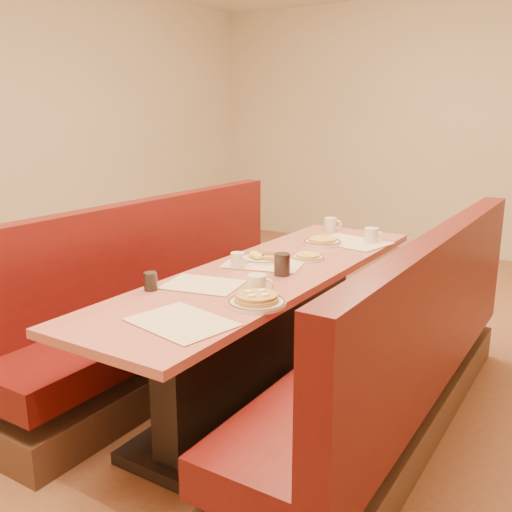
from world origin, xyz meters
The scene contains 19 objects.
ground centered at (0.00, 0.00, 0.00)m, with size 8.00×8.00×0.00m, color #9E6647.
room_envelope centered at (0.00, 0.00, 1.93)m, with size 6.04×8.04×2.82m.
diner_table centered at (0.00, 0.00, 0.37)m, with size 0.70×2.50×0.75m.
booth_left centered at (-0.73, 0.00, 0.36)m, with size 0.55×2.50×1.05m.
booth_right centered at (0.73, 0.00, 0.36)m, with size 0.55×2.50×1.05m.
placemat_near_left centered at (-0.12, -0.42, 0.75)m, with size 0.36×0.27×0.00m, color beige.
placemat_near_right centered at (0.12, -0.88, 0.75)m, with size 0.40×0.30×0.00m, color beige.
placemat_far_left centered at (-0.08, 0.08, 0.75)m, with size 0.42×0.32×0.00m, color beige.
placemat_far_right centered at (0.12, 0.83, 0.75)m, with size 0.44×0.33×0.00m, color beige.
pancake_plate centered at (0.26, -0.53, 0.77)m, with size 0.26×0.26×0.06m.
eggs_plate centered at (-0.13, 0.14, 0.77)m, with size 0.26×0.26×0.05m.
extra_plate_mid centered at (0.08, 0.30, 0.76)m, with size 0.20×0.20×0.04m.
extra_plate_far centered at (-0.02, 0.69, 0.77)m, with size 0.24×0.24×0.05m.
coffee_mug_a centered at (0.18, -0.40, 0.80)m, with size 0.12×0.09×0.09m.
coffee_mug_b centered at (-0.16, -0.06, 0.79)m, with size 0.11×0.08×0.08m.
coffee_mug_c centered at (0.23, 0.90, 0.80)m, with size 0.13×0.09×0.09m.
coffee_mug_d centered at (-0.15, 1.10, 0.80)m, with size 0.12×0.09×0.09m.
soda_tumbler_near centered at (-0.28, -0.62, 0.79)m, with size 0.06×0.06×0.09m.
soda_tumbler_mid centered at (0.12, -0.06, 0.81)m, with size 0.08×0.08×0.12m.
Camera 1 is at (1.51, -2.52, 1.57)m, focal length 40.00 mm.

